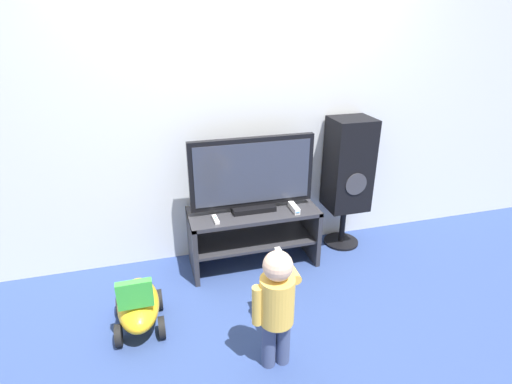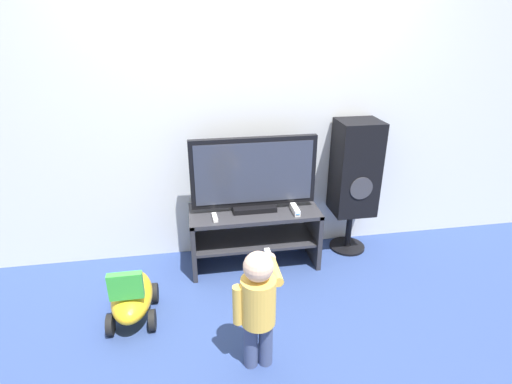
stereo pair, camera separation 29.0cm
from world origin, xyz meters
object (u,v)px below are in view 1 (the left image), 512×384
(child, at_px, (277,300))
(speaker_tower, at_px, (348,167))
(game_console, at_px, (294,208))
(remote_primary, at_px, (216,219))
(ride_on_toy, at_px, (138,305))
(television, at_px, (252,175))

(child, relative_size, speaker_tower, 0.67)
(game_console, bearing_deg, child, -115.67)
(game_console, height_order, remote_primary, game_console)
(game_console, height_order, ride_on_toy, game_console)
(child, bearing_deg, ride_on_toy, 145.59)
(game_console, xyz_separation_m, child, (-0.46, -0.96, -0.06))
(television, relative_size, game_console, 5.72)
(television, distance_m, game_console, 0.43)
(game_console, xyz_separation_m, remote_primary, (-0.63, -0.00, -0.01))
(remote_primary, bearing_deg, ride_on_toy, -144.66)
(remote_primary, distance_m, child, 0.97)
(child, distance_m, speaker_tower, 1.56)
(remote_primary, height_order, child, child)
(game_console, height_order, speaker_tower, speaker_tower)
(television, distance_m, remote_primary, 0.44)
(ride_on_toy, bearing_deg, television, 30.61)
(game_console, distance_m, child, 1.07)
(television, xyz_separation_m, speaker_tower, (0.86, 0.07, -0.04))
(remote_primary, height_order, ride_on_toy, remote_primary)
(game_console, distance_m, remote_primary, 0.63)
(game_console, height_order, child, child)
(television, bearing_deg, game_console, -20.34)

